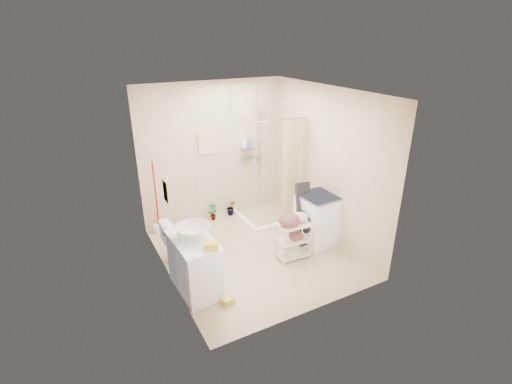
% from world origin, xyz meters
% --- Properties ---
extents(floor, '(3.20, 3.20, 0.00)m').
position_xyz_m(floor, '(0.00, 0.00, 0.00)').
color(floor, '#B9AB8B').
rests_on(floor, ground).
extents(ceiling, '(2.80, 3.20, 0.04)m').
position_xyz_m(ceiling, '(0.00, 0.00, 2.60)').
color(ceiling, silver).
rests_on(ceiling, ground).
extents(wall_back, '(2.80, 0.04, 2.60)m').
position_xyz_m(wall_back, '(0.00, 1.60, 1.30)').
color(wall_back, beige).
rests_on(wall_back, ground).
extents(wall_front, '(2.80, 0.04, 2.60)m').
position_xyz_m(wall_front, '(0.00, -1.60, 1.30)').
color(wall_front, beige).
rests_on(wall_front, ground).
extents(wall_left, '(0.04, 3.20, 2.60)m').
position_xyz_m(wall_left, '(-1.40, 0.00, 1.30)').
color(wall_left, beige).
rests_on(wall_left, ground).
extents(wall_right, '(0.04, 3.20, 2.60)m').
position_xyz_m(wall_right, '(1.40, 0.00, 1.30)').
color(wall_right, beige).
rests_on(wall_right, ground).
extents(vanity, '(0.56, 0.94, 0.80)m').
position_xyz_m(vanity, '(-1.16, -0.46, 0.40)').
color(vanity, white).
rests_on(vanity, ground).
extents(sink, '(0.52, 0.52, 0.17)m').
position_xyz_m(sink, '(-1.12, -0.40, 0.88)').
color(sink, silver).
rests_on(sink, vanity).
extents(counter_basket, '(0.22, 0.19, 0.10)m').
position_xyz_m(counter_basket, '(-1.03, -0.80, 0.85)').
color(counter_basket, yellow).
rests_on(counter_basket, vanity).
extents(floor_basket, '(0.27, 0.23, 0.12)m').
position_xyz_m(floor_basket, '(-0.89, -0.96, 0.06)').
color(floor_basket, gold).
rests_on(floor_basket, ground).
extents(toilet, '(0.68, 0.40, 0.68)m').
position_xyz_m(toilet, '(-1.04, 0.39, 0.34)').
color(toilet, silver).
rests_on(toilet, ground).
extents(mop, '(0.17, 0.17, 1.40)m').
position_xyz_m(mop, '(-1.23, 1.43, 0.70)').
color(mop, '#B50F13').
rests_on(mop, ground).
extents(potted_plant_a, '(0.19, 0.14, 0.35)m').
position_xyz_m(potted_plant_a, '(-0.14, 1.41, 0.17)').
color(potted_plant_a, '#9B4B25').
rests_on(potted_plant_a, ground).
extents(potted_plant_b, '(0.23, 0.21, 0.33)m').
position_xyz_m(potted_plant_b, '(0.26, 1.43, 0.17)').
color(potted_plant_b, brown).
rests_on(potted_plant_b, ground).
extents(hanging_towel, '(0.28, 0.03, 0.42)m').
position_xyz_m(hanging_towel, '(-0.15, 1.58, 1.50)').
color(hanging_towel, beige).
rests_on(hanging_towel, wall_back).
extents(towel_ring, '(0.04, 0.22, 0.34)m').
position_xyz_m(towel_ring, '(-1.38, -0.20, 1.47)').
color(towel_ring, beige).
rests_on(towel_ring, wall_left).
extents(tp_holder, '(0.08, 0.12, 0.14)m').
position_xyz_m(tp_holder, '(-1.36, 0.05, 0.72)').
color(tp_holder, white).
rests_on(tp_holder, wall_left).
extents(shower, '(1.10, 1.10, 2.10)m').
position_xyz_m(shower, '(0.85, 1.05, 1.05)').
color(shower, white).
rests_on(shower, ground).
extents(shampoo_bottle_a, '(0.09, 0.10, 0.24)m').
position_xyz_m(shampoo_bottle_a, '(0.62, 1.54, 1.44)').
color(shampoo_bottle_a, silver).
rests_on(shampoo_bottle_a, shower).
extents(shampoo_bottle_b, '(0.09, 0.09, 0.16)m').
position_xyz_m(shampoo_bottle_b, '(0.73, 1.50, 1.40)').
color(shampoo_bottle_b, '#4860AD').
rests_on(shampoo_bottle_b, shower).
extents(washing_machine, '(0.62, 0.64, 0.87)m').
position_xyz_m(washing_machine, '(1.14, -0.19, 0.43)').
color(washing_machine, white).
rests_on(washing_machine, ground).
extents(laundry_rack, '(0.54, 0.34, 0.71)m').
position_xyz_m(laundry_rack, '(0.51, -0.41, 0.36)').
color(laundry_rack, beige).
rests_on(laundry_rack, ground).
extents(ironing_board, '(0.32, 0.13, 1.11)m').
position_xyz_m(ironing_board, '(0.90, -0.13, 0.56)').
color(ironing_board, black).
rests_on(ironing_board, ground).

